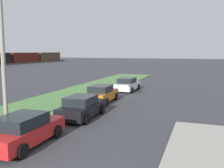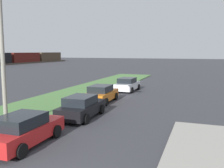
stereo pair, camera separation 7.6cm
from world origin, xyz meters
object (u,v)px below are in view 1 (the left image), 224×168
parked_car_black (82,107)px  parked_car_orange (101,94)px  parked_car_red (24,130)px  streetlight (7,51)px  parked_car_white (127,85)px

parked_car_black → parked_car_orange: 5.26m
parked_car_black → parked_car_orange: (5.20, 0.74, 0.00)m
parked_car_red → streetlight: streetlight is taller
parked_car_orange → parked_car_white: (6.70, -0.38, 0.00)m
parked_car_black → streetlight: 5.76m
parked_car_orange → streetlight: bearing=165.1°
parked_car_white → parked_car_black: bearing=-177.2°
parked_car_white → parked_car_red: bearing=-178.8°
parked_car_orange → streetlight: size_ratio=0.58×
parked_car_white → streetlight: (-15.39, 2.37, 3.67)m
parked_car_black → streetlight: size_ratio=0.58×
parked_car_black → parked_car_orange: bearing=6.2°
parked_car_red → parked_car_black: bearing=-4.4°
parked_car_black → parked_car_white: 11.91m
parked_car_orange → parked_car_white: bearing=-5.2°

